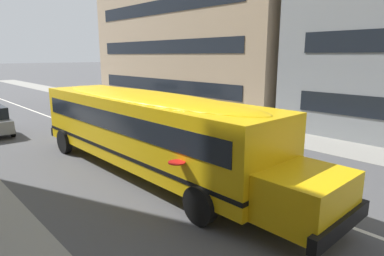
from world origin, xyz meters
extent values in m
plane|color=#4C4C4F|center=(0.00, 0.00, 0.00)|extent=(400.00, 400.00, 0.00)
cube|color=gray|center=(0.00, 7.44, 0.01)|extent=(120.00, 3.00, 0.01)
cube|color=silver|center=(0.00, 0.00, 0.00)|extent=(110.00, 0.16, 0.01)
cube|color=yellow|center=(-2.75, -1.46, 1.72)|extent=(11.85, 2.69, 2.37)
cube|color=yellow|center=(4.04, -1.46, 1.13)|extent=(1.72, 2.26, 1.18)
cube|color=black|center=(4.90, -1.46, 0.73)|extent=(0.22, 2.69, 0.39)
cube|color=black|center=(-8.76, -1.46, 0.73)|extent=(0.22, 2.69, 0.39)
cube|color=black|center=(-2.75, -1.46, 2.15)|extent=(11.14, 2.73, 0.69)
cube|color=black|center=(-2.75, -1.46, 1.02)|extent=(11.87, 2.72, 0.13)
ellipsoid|color=yellow|center=(-2.75, -1.46, 2.91)|extent=(11.37, 2.48, 0.39)
cylinder|color=red|center=(1.04, -3.00, 1.60)|extent=(0.47, 0.47, 0.03)
cylinder|color=black|center=(1.75, -0.11, 0.54)|extent=(1.08, 0.30, 1.08)
cylinder|color=black|center=(1.75, -2.81, 0.54)|extent=(1.08, 0.30, 1.08)
cylinder|color=black|center=(-7.25, -0.11, 0.54)|extent=(1.08, 0.30, 1.08)
cylinder|color=black|center=(-7.25, -2.81, 0.54)|extent=(1.08, 0.30, 1.08)
cube|color=silver|center=(-19.51, 4.79, 0.65)|extent=(3.92, 1.75, 0.70)
cube|color=black|center=(-19.66, 4.80, 1.32)|extent=(2.22, 1.59, 0.64)
cylinder|color=black|center=(-18.20, 5.63, 0.30)|extent=(0.60, 0.19, 0.60)
cylinder|color=black|center=(-18.22, 3.93, 0.30)|extent=(0.60, 0.19, 0.60)
cylinder|color=black|center=(-20.80, 5.66, 0.30)|extent=(0.60, 0.19, 0.60)
cylinder|color=black|center=(-20.82, 3.96, 0.30)|extent=(0.60, 0.19, 0.60)
cube|color=#C1B28E|center=(-13.38, 4.76, 0.65)|extent=(3.94, 1.80, 0.70)
cube|color=black|center=(-13.53, 4.76, 1.32)|extent=(2.24, 1.62, 0.64)
cylinder|color=black|center=(-12.06, 5.57, 0.30)|extent=(0.60, 0.20, 0.60)
cylinder|color=black|center=(-12.10, 3.88, 0.30)|extent=(0.60, 0.20, 0.60)
cylinder|color=black|center=(-14.65, 5.64, 0.30)|extent=(0.60, 0.20, 0.60)
cylinder|color=black|center=(-14.70, 3.94, 0.30)|extent=(0.60, 0.20, 0.60)
cylinder|color=black|center=(-14.82, -3.62, 0.30)|extent=(0.61, 0.20, 0.60)
cylinder|color=black|center=(-12.22, -3.72, 0.30)|extent=(0.61, 0.20, 0.60)
cube|color=tan|center=(-15.23, 14.89, 8.00)|extent=(21.41, 11.91, 16.00)
cube|color=black|center=(-15.23, 8.92, 1.92)|extent=(17.99, 0.04, 1.10)
cube|color=black|center=(-15.23, 8.92, 5.12)|extent=(17.99, 0.04, 1.10)
cube|color=black|center=(-15.23, 8.92, 8.32)|extent=(17.99, 0.04, 1.10)
camera|label=1|loc=(7.53, -8.44, 4.44)|focal=30.70mm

